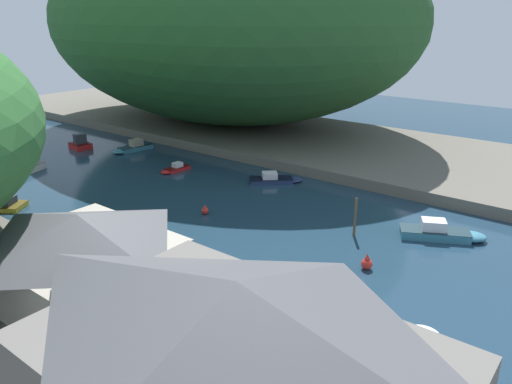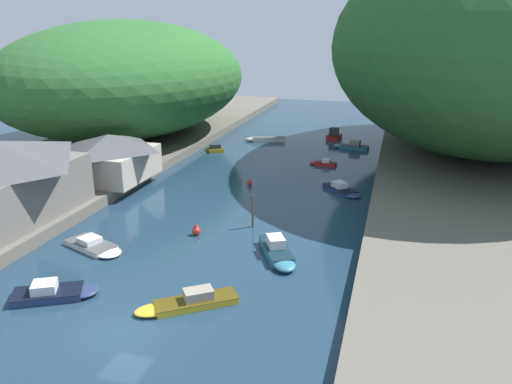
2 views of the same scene
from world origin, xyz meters
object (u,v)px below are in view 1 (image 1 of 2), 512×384
at_px(boathouse_shed, 81,255).
at_px(channel_buoy_near, 367,263).
at_px(boat_navy_launch, 79,144).
at_px(channel_buoy_far, 205,210).
at_px(boat_red_skiff, 276,179).
at_px(boat_white_cruiser, 4,205).
at_px(boat_mid_channel, 19,173).
at_px(boat_far_upstream, 132,148).
at_px(boat_moored_right, 397,346).
at_px(waterfront_building, 238,369).
at_px(boat_near_quay, 175,169).
at_px(boat_yellow_tender, 443,233).

height_order(boathouse_shed, channel_buoy_near, boathouse_shed).
xyz_separation_m(boat_navy_launch, channel_buoy_far, (-5.87, -26.08, -0.21)).
xyz_separation_m(boat_red_skiff, boat_navy_launch, (-4.20, 25.83, 0.24)).
height_order(boat_white_cruiser, boat_mid_channel, boat_white_cruiser).
distance_m(boathouse_shed, boat_red_skiff, 24.86).
xyz_separation_m(boat_red_skiff, boat_far_upstream, (-1.13, 19.89, 0.10)).
xyz_separation_m(boat_moored_right, boat_red_skiff, (16.96, 19.35, 0.03)).
distance_m(boat_far_upstream, channel_buoy_near, 35.71).
bearing_deg(boat_far_upstream, boat_red_skiff, -169.00).
relative_size(waterfront_building, channel_buoy_near, 13.61).
height_order(boat_near_quay, channel_buoy_far, same).
distance_m(waterfront_building, boat_navy_launch, 49.25).
xyz_separation_m(boat_white_cruiser, boat_mid_channel, (5.16, 7.45, 0.03)).
height_order(boat_white_cruiser, boat_near_quay, boat_white_cruiser).
relative_size(waterfront_building, boat_navy_launch, 4.41).
relative_size(boat_moored_right, boat_red_skiff, 1.19).
distance_m(boat_yellow_tender, boat_red_skiff, 17.11).
xyz_separation_m(waterfront_building, boat_yellow_tender, (23.90, 0.89, -4.06)).
xyz_separation_m(boathouse_shed, boat_white_cruiser, (4.80, 18.68, -3.20)).
bearing_deg(boat_far_upstream, boat_mid_channel, 92.28).
xyz_separation_m(boat_red_skiff, boat_mid_channel, (-14.19, 21.13, 0.02)).
bearing_deg(boat_mid_channel, boat_near_quay, -154.87).
xyz_separation_m(waterfront_building, boat_navy_launch, (22.60, 43.57, -3.95)).
height_order(boathouse_shed, channel_buoy_far, boathouse_shed).
distance_m(boat_white_cruiser, boat_red_skiff, 23.70).
bearing_deg(boat_mid_channel, boat_moored_right, 157.34).
distance_m(boat_moored_right, channel_buoy_near, 8.06).
bearing_deg(boat_near_quay, boathouse_shed, 130.23).
relative_size(boat_moored_right, boat_mid_channel, 0.94).
xyz_separation_m(boat_navy_launch, boat_mid_channel, (-9.98, -4.70, -0.22)).
bearing_deg(boat_far_upstream, channel_buoy_near, 172.61).
height_order(boat_red_skiff, boat_mid_channel, boat_red_skiff).
bearing_deg(boat_moored_right, boat_yellow_tender, 121.78).
distance_m(boathouse_shed, boat_yellow_tender, 24.52).
distance_m(boathouse_shed, boat_mid_channel, 28.14).
bearing_deg(boat_near_quay, boat_navy_launch, 6.07).
relative_size(boathouse_shed, boat_moored_right, 1.59).
height_order(boathouse_shed, boat_moored_right, boathouse_shed).
distance_m(waterfront_building, channel_buoy_near, 17.15).
relative_size(waterfront_building, boat_far_upstream, 2.83).
height_order(waterfront_building, boat_far_upstream, waterfront_building).
relative_size(boat_yellow_tender, boat_mid_channel, 0.99).
relative_size(boat_red_skiff, channel_buoy_far, 5.72).
height_order(boat_white_cruiser, channel_buoy_far, boat_white_cruiser).
bearing_deg(boat_moored_right, boat_near_quay, 177.36).
distance_m(boat_near_quay, boat_mid_channel, 15.27).
xyz_separation_m(waterfront_building, boat_near_quay, (23.20, 27.87, -4.22)).
distance_m(boat_white_cruiser, boat_yellow_tender, 34.69).
xyz_separation_m(boat_moored_right, boat_near_quay, (13.36, 29.47, -0.00)).
height_order(boat_moored_right, boat_far_upstream, boat_far_upstream).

